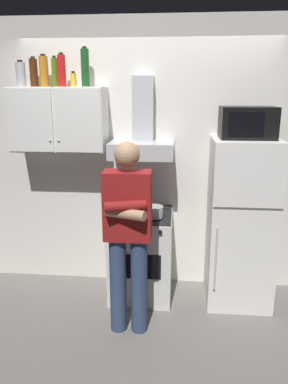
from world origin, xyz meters
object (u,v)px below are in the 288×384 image
(cooking_pot, at_px, (154,212))
(bottle_canister_steel, at_px, (21,74))
(bottle_rum_dark, at_px, (34,73))
(bottle_soda_red, at_px, (62,71))
(bottle_wine_green, at_px, (85,68))
(bottle_olive_oil, at_px, (55,72))
(range_hood, at_px, (142,136))
(bottle_spice_jar, at_px, (73,80))
(stove_oven, at_px, (141,255))
(microwave, at_px, (247,123))
(upper_cabinet, at_px, (59,119))
(bottle_liquor_amber, at_px, (44,71))
(person_standing, at_px, (128,233))
(refrigerator, at_px, (240,223))

(cooking_pot, relative_size, bottle_canister_steel, 1.16)
(bottle_rum_dark, relative_size, bottle_soda_red, 0.91)
(bottle_wine_green, height_order, bottle_olive_oil, bottle_wine_green)
(range_hood, distance_m, bottle_rum_dark, 1.18)
(bottle_spice_jar, bearing_deg, range_hood, -1.88)
(stove_oven, distance_m, microwave, 1.62)
(upper_cabinet, bearing_deg, bottle_canister_steel, -175.03)
(bottle_liquor_amber, xyz_separation_m, bottle_spice_jar, (0.28, 0.00, -0.08))
(cooking_pot, bearing_deg, range_hood, 117.88)
(range_hood, xyz_separation_m, bottle_soda_red, (-0.74, -0.02, 0.60))
(bottle_olive_oil, bearing_deg, bottle_rum_dark, 177.60)
(microwave, relative_size, bottle_canister_steel, 2.03)
(person_standing, bearing_deg, stove_oven, 85.28)
(upper_cabinet, xyz_separation_m, microwave, (1.75, -0.11, -0.01))
(range_hood, relative_size, refrigerator, 0.47)
(range_hood, height_order, bottle_liquor_amber, bottle_liquor_amber)
(upper_cabinet, height_order, refrigerator, upper_cabinet)
(bottle_spice_jar, bearing_deg, bottle_wine_green, 6.25)
(bottle_rum_dark, xyz_separation_m, bottle_liquor_amber, (0.11, -0.02, 0.01))
(bottle_spice_jar, bearing_deg, refrigerator, -5.26)
(microwave, relative_size, bottle_rum_dark, 1.77)
(stove_oven, bearing_deg, bottle_liquor_amber, 171.06)
(stove_oven, xyz_separation_m, bottle_spice_jar, (-0.65, 0.15, 1.68))
(microwave, xyz_separation_m, person_standing, (-1.00, -0.62, -0.84))
(person_standing, relative_size, bottle_soda_red, 5.47)
(person_standing, bearing_deg, microwave, 32.00)
(bottle_olive_oil, height_order, bottle_canister_steel, bottle_olive_oil)
(bottle_soda_red, height_order, bottle_spice_jar, bottle_soda_red)
(range_hood, relative_size, bottle_soda_red, 2.50)
(bottle_liquor_amber, distance_m, bottle_spice_jar, 0.29)
(bottle_soda_red, bearing_deg, bottle_olive_oil, 151.27)
(upper_cabinet, distance_m, person_standing, 1.35)
(microwave, height_order, bottle_canister_steel, bottle_canister_steel)
(stove_oven, height_order, bottle_soda_red, bottle_soda_red)
(bottle_wine_green, bearing_deg, range_hood, -3.59)
(bottle_olive_oil, height_order, bottle_soda_red, bottle_soda_red)
(microwave, height_order, person_standing, microwave)
(bottle_wine_green, distance_m, bottle_spice_jar, 0.16)
(cooking_pot, relative_size, bottle_liquor_amber, 0.94)
(person_standing, height_order, bottle_liquor_amber, bottle_liquor_amber)
(bottle_rum_dark, bearing_deg, refrigerator, -4.65)
(upper_cabinet, height_order, bottle_spice_jar, bottle_spice_jar)
(bottle_rum_dark, distance_m, bottle_liquor_amber, 0.11)
(cooking_pot, bearing_deg, person_standing, -110.30)
(bottle_canister_steel, bearing_deg, upper_cabinet, 4.97)
(person_standing, distance_m, bottle_wine_green, 1.60)
(person_standing, bearing_deg, bottle_olive_oil, 135.52)
(bottle_rum_dark, bearing_deg, bottle_spice_jar, -2.10)
(microwave, xyz_separation_m, bottle_canister_steel, (-2.08, 0.08, 0.42))
(person_standing, xyz_separation_m, bottle_wine_green, (-0.48, 0.77, 1.32))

